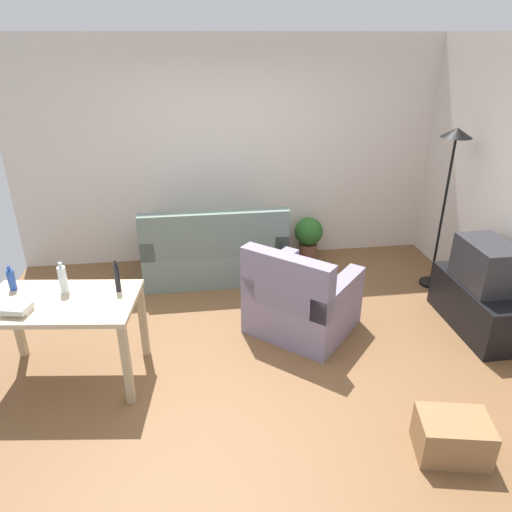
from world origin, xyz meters
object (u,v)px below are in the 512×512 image
tv (487,264)px  book_stack (16,309)px  storage_box (452,437)px  armchair (300,302)px  couch (215,253)px  tv_stand (477,306)px  desk (62,312)px  bottle_clear (63,280)px  bottle_blue (11,280)px  potted_plant (308,236)px  torchiere_lamp (451,166)px  bottle_dark (117,278)px

tv → book_stack: bearing=95.6°
storage_box → armchair: bearing=113.4°
armchair → book_stack: bearing=56.0°
couch → storage_box: couch is taller
tv_stand → storage_box: (-1.03, -1.46, -0.09)m
desk → couch: bearing=59.6°
desk → book_stack: (-0.27, -0.15, 0.15)m
tv → book_stack: 4.11m
couch → bottle_clear: 2.13m
bottle_blue → potted_plant: bearing=31.3°
torchiere_lamp → bottle_clear: torchiere_lamp is taller
potted_plant → storage_box: bearing=-85.5°
couch → bottle_blue: bearing=40.5°
couch → potted_plant: bearing=-165.6°
tv_stand → bottle_clear: size_ratio=4.08×
potted_plant → book_stack: 3.59m
tv_stand → armchair: armchair is taller
potted_plant → storage_box: potted_plant is taller
potted_plant → armchair: (-0.46, -1.58, -0.01)m
couch → potted_plant: 1.26m
bottle_clear → potted_plant: bearing=37.1°
tv_stand → storage_box: size_ratio=2.29×
tv_stand → bottle_blue: size_ratio=5.13×
couch → bottle_dark: (-0.86, -1.62, 0.58)m
potted_plant → bottle_blue: size_ratio=2.66×
tv → storage_box: bearing=144.8°
tv → potted_plant: tv is taller
tv_stand → desk: size_ratio=0.86×
torchiere_lamp → storage_box: bearing=-113.4°
couch → tv: 2.93m
tv_stand → tv: 0.46m
couch → bottle_clear: bearing=50.9°
storage_box → bottle_clear: bottle_clear is taller
tv → bottle_blue: (-4.23, -0.02, 0.15)m
storage_box → bottle_dark: bottle_dark is taller
couch → tv: size_ratio=2.76×
tv → bottle_clear: (-3.80, -0.13, 0.18)m
bottle_blue → book_stack: size_ratio=0.89×
book_stack → bottle_clear: bearing=43.3°
tv_stand → storage_box: 1.79m
bottle_clear → torchiere_lamp: bearing=15.3°
storage_box → bottle_clear: bearing=154.3°
torchiere_lamp → bottle_dark: bearing=-162.3°
book_stack → potted_plant: bearing=37.8°
storage_box → torchiere_lamp: bearing=66.6°
bottle_blue → book_stack: (0.14, -0.39, -0.06)m
armchair → book_stack: (-2.35, -0.60, 0.47)m
storage_box → tv_stand: bearing=54.9°
tv_stand → armchair: bearing=83.7°
tv_stand → bottle_blue: (-4.23, -0.02, 0.61)m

